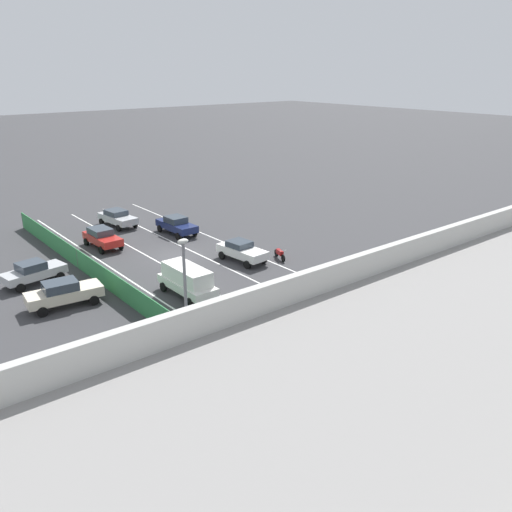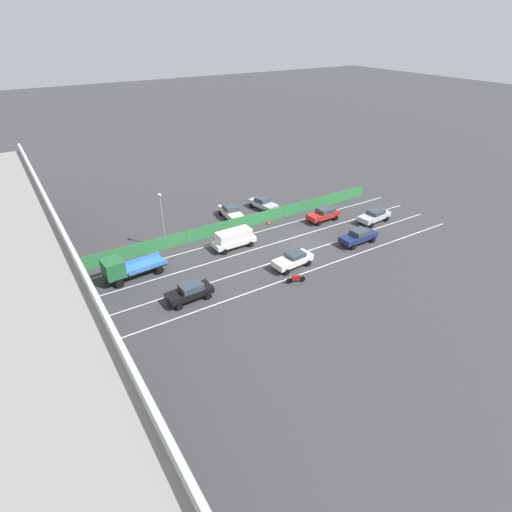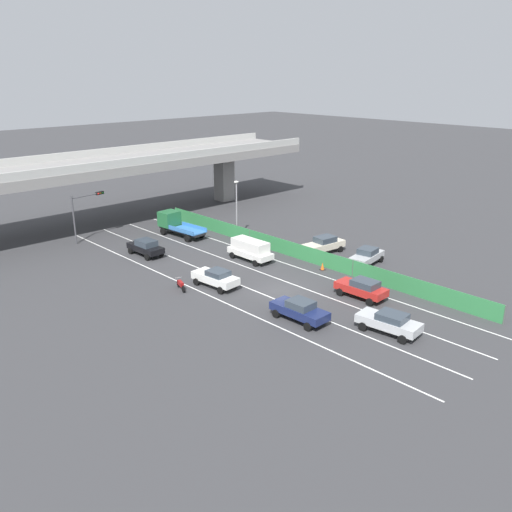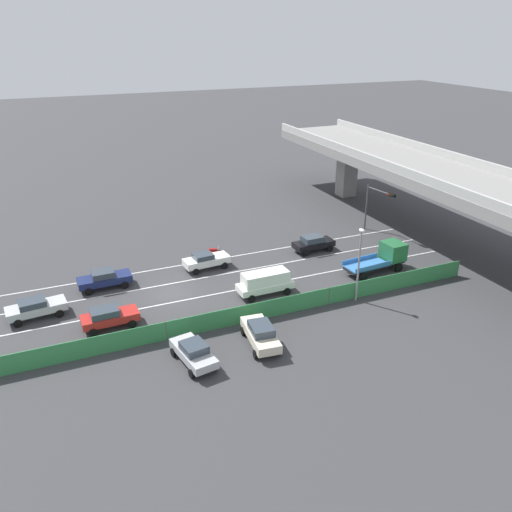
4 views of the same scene
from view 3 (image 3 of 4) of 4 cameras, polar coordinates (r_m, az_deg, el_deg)
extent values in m
plane|color=#38383A|center=(46.74, 2.56, -3.56)|extent=(300.00, 300.00, 0.00)
cube|color=silver|center=(46.75, -6.02, -3.64)|extent=(0.14, 45.29, 0.01)
cube|color=silver|center=(48.77, -2.79, -2.58)|extent=(0.14, 45.29, 0.01)
cube|color=silver|center=(50.94, 0.17, -1.60)|extent=(0.14, 45.29, 0.01)
cube|color=silver|center=(53.25, 2.87, -0.70)|extent=(0.14, 45.29, 0.01)
cube|color=gray|center=(67.78, -15.65, 8.97)|extent=(58.15, 9.67, 1.11)
cube|color=#B2B2AD|center=(63.60, -13.71, 9.44)|extent=(58.15, 0.30, 0.90)
cube|color=#B2B2AD|center=(71.72, -17.52, 10.13)|extent=(58.15, 0.30, 0.90)
cube|color=gray|center=(78.72, -3.35, 8.14)|extent=(2.11, 2.11, 6.42)
cube|color=#338447|center=(54.34, 4.30, 0.53)|extent=(0.06, 41.29, 1.54)
cylinder|color=#4C514C|center=(44.19, 24.54, -5.64)|extent=(0.10, 0.10, 1.54)
cylinder|color=#4C514C|center=(50.25, 10.09, -1.27)|extent=(0.10, 0.10, 1.54)
cylinder|color=#4C514C|center=(58.95, -0.64, 2.06)|extent=(0.10, 0.10, 1.54)
cylinder|color=#4C514C|center=(69.32, -8.43, 4.43)|extent=(0.10, 0.10, 1.54)
cube|color=red|center=(45.66, 10.92, -3.39)|extent=(1.88, 4.35, 0.61)
cube|color=#333D47|center=(45.26, 11.35, -2.84)|extent=(1.60, 2.14, 0.54)
cylinder|color=black|center=(45.93, 8.77, -3.76)|extent=(0.24, 0.65, 0.64)
cylinder|color=black|center=(47.25, 10.02, -3.17)|extent=(0.24, 0.65, 0.64)
cylinder|color=black|center=(44.44, 11.81, -4.74)|extent=(0.24, 0.65, 0.64)
cylinder|color=black|center=(45.81, 13.00, -4.10)|extent=(0.24, 0.65, 0.64)
cube|color=silver|center=(47.20, -4.28, -2.31)|extent=(2.09, 4.49, 0.64)
cube|color=#333D47|center=(46.77, -4.00, -1.79)|extent=(1.66, 1.89, 0.46)
cylinder|color=black|center=(47.85, -6.25, -2.70)|extent=(0.27, 0.66, 0.64)
cylinder|color=black|center=(48.94, -4.76, -2.15)|extent=(0.27, 0.66, 0.64)
cylinder|color=black|center=(45.84, -3.74, -3.61)|extent=(0.27, 0.66, 0.64)
cylinder|color=black|center=(46.97, -2.25, -3.02)|extent=(0.27, 0.66, 0.64)
cube|color=silver|center=(53.64, -0.60, 0.33)|extent=(1.84, 4.90, 0.57)
cube|color=silver|center=(53.40, -0.61, 1.14)|extent=(1.62, 4.02, 1.02)
cylinder|color=black|center=(54.38, -2.49, 0.08)|extent=(0.23, 0.64, 0.64)
cylinder|color=black|center=(55.52, -1.10, 0.50)|extent=(0.23, 0.64, 0.64)
cylinder|color=black|center=(52.07, -0.07, -0.77)|extent=(0.23, 0.64, 0.64)
cylinder|color=black|center=(53.26, 1.33, -0.31)|extent=(0.23, 0.64, 0.64)
cube|color=black|center=(56.22, -11.48, 0.83)|extent=(1.89, 4.32, 0.58)
cube|color=#333D47|center=(55.90, -11.41, 1.36)|extent=(1.60, 2.07, 0.59)
cylinder|color=black|center=(57.07, -12.99, 0.52)|extent=(0.24, 0.65, 0.64)
cylinder|color=black|center=(57.96, -11.57, 0.91)|extent=(0.24, 0.65, 0.64)
cylinder|color=black|center=(54.76, -11.33, -0.14)|extent=(0.24, 0.65, 0.64)
cylinder|color=black|center=(55.69, -9.88, 0.27)|extent=(0.24, 0.65, 0.64)
cube|color=navy|center=(41.01, 4.56, -5.73)|extent=(1.88, 4.65, 0.61)
cube|color=#333D47|center=(40.70, 4.71, -5.04)|extent=(1.60, 1.89, 0.54)
cylinder|color=black|center=(41.55, 2.10, -6.05)|extent=(0.24, 0.65, 0.64)
cylinder|color=black|center=(42.74, 3.72, -5.34)|extent=(0.24, 0.65, 0.64)
cylinder|color=black|center=(39.69, 5.43, -7.38)|extent=(0.24, 0.65, 0.64)
cylinder|color=black|center=(40.94, 7.02, -6.58)|extent=(0.24, 0.65, 0.64)
cube|color=#B7BABC|center=(40.18, 13.70, -6.79)|extent=(2.28, 4.70, 0.61)
cube|color=#333D47|center=(39.86, 14.07, -6.17)|extent=(1.79, 2.16, 0.48)
cylinder|color=black|center=(40.28, 11.10, -7.26)|extent=(0.29, 0.66, 0.64)
cylinder|color=black|center=(41.72, 12.32, -6.40)|extent=(0.29, 0.66, 0.64)
cylinder|color=black|center=(39.08, 15.06, -8.44)|extent=(0.29, 0.66, 0.64)
cylinder|color=black|center=(40.56, 16.18, -7.50)|extent=(0.29, 0.66, 0.64)
cube|color=black|center=(62.01, -7.75, 2.70)|extent=(2.16, 6.22, 0.25)
cube|color=#236638|center=(63.35, -9.05, 3.89)|extent=(2.22, 1.99, 1.69)
cube|color=#3875BC|center=(61.24, -7.15, 2.68)|extent=(2.41, 4.28, 0.10)
cube|color=#3875BC|center=(60.56, -7.87, 2.68)|extent=(0.42, 4.11, 0.43)
cube|color=#3875BC|center=(61.81, -6.46, 3.07)|extent=(0.42, 4.11, 0.43)
cylinder|color=black|center=(63.02, -9.68, 2.55)|extent=(0.33, 0.82, 0.80)
cylinder|color=black|center=(64.27, -8.25, 2.95)|extent=(0.33, 0.82, 0.80)
cylinder|color=black|center=(59.95, -7.19, 1.83)|extent=(0.33, 0.82, 0.80)
cylinder|color=black|center=(61.26, -5.73, 2.26)|extent=(0.33, 0.82, 0.80)
cylinder|color=black|center=(47.65, -8.13, -2.90)|extent=(0.28, 0.60, 0.60)
cylinder|color=black|center=(46.45, -7.61, -3.46)|extent=(0.28, 0.60, 0.60)
cube|color=maroon|center=(46.95, -7.89, -2.86)|extent=(0.55, 0.96, 0.36)
cylinder|color=#B2B2B2|center=(47.33, -8.12, -2.25)|extent=(0.58, 0.21, 0.03)
cube|color=#B2B5B7|center=(53.53, 11.50, -0.09)|extent=(4.51, 2.41, 0.58)
cube|color=#333D47|center=(53.47, 11.61, 0.53)|extent=(1.97, 1.79, 0.56)
cylinder|color=black|center=(52.08, 11.61, -1.16)|extent=(0.67, 0.32, 0.64)
cylinder|color=black|center=(52.79, 9.93, -0.78)|extent=(0.67, 0.32, 0.64)
cylinder|color=black|center=(54.59, 12.96, -0.32)|extent=(0.67, 0.32, 0.64)
cylinder|color=black|center=(55.27, 11.34, 0.03)|extent=(0.67, 0.32, 0.64)
cube|color=beige|center=(56.21, 7.08, 1.11)|extent=(4.82, 2.20, 0.67)
cube|color=#333D47|center=(56.14, 7.24, 1.75)|extent=(2.20, 1.73, 0.58)
cylinder|color=black|center=(54.71, 6.50, 0.09)|extent=(0.66, 0.28, 0.64)
cylinder|color=black|center=(55.90, 5.27, 0.55)|extent=(0.66, 0.28, 0.64)
cylinder|color=black|center=(56.87, 8.81, 0.72)|extent=(0.66, 0.28, 0.64)
cylinder|color=black|center=(58.01, 7.58, 1.15)|extent=(0.66, 0.28, 0.64)
cylinder|color=#47474C|center=(61.46, -18.50, 3.58)|extent=(0.18, 0.18, 5.27)
cylinder|color=#47474C|center=(62.00, -17.21, 6.06)|extent=(3.94, 0.71, 0.12)
cube|color=black|center=(62.89, -16.03, 6.35)|extent=(0.99, 0.42, 0.32)
sphere|color=red|center=(62.59, -16.16, 6.28)|extent=(0.20, 0.20, 0.20)
sphere|color=#3B2806|center=(62.76, -15.94, 6.33)|extent=(0.20, 0.20, 0.20)
sphere|color=black|center=(62.94, -15.72, 6.38)|extent=(0.20, 0.20, 0.20)
cylinder|color=gray|center=(60.31, -2.04, 4.71)|extent=(0.16, 0.16, 6.14)
ellipsoid|color=silver|center=(59.60, -2.08, 7.74)|extent=(0.60, 0.36, 0.28)
cone|color=orange|center=(51.54, 6.97, -1.06)|extent=(0.36, 0.36, 0.75)
cube|color=black|center=(51.66, 6.96, -1.43)|extent=(0.47, 0.47, 0.03)
camera|label=1|loc=(83.52, -5.58, 16.50)|focal=37.28mm
camera|label=2|loc=(57.53, -48.16, 17.72)|focal=29.37mm
camera|label=4|loc=(74.02, 31.99, 18.84)|focal=36.47mm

